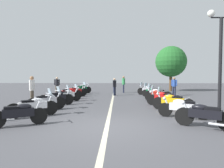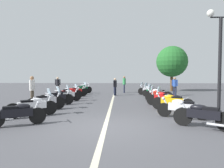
{
  "view_description": "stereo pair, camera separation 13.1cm",
  "coord_description": "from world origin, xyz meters",
  "px_view_note": "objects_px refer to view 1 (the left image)",
  "views": [
    {
      "loc": [
        -6.65,
        -0.37,
        1.8
      ],
      "look_at": [
        6.49,
        0.0,
        1.23
      ],
      "focal_mm": 30.81,
      "sensor_mm": 36.0,
      "label": 1
    },
    {
      "loc": [
        -6.65,
        -0.5,
        1.8
      ],
      "look_at": [
        6.49,
        0.0,
        1.23
      ],
      "focal_mm": 30.81,
      "sensor_mm": 36.0,
      "label": 2
    }
  ],
  "objects_px": {
    "motorcycle_left_row_3": "(57,98)",
    "motorcycle_right_row_4": "(159,95)",
    "motorcycle_left_row_0": "(19,114)",
    "motorcycle_right_row_7": "(148,90)",
    "motorcycle_right_row_1": "(183,108)",
    "traffic_cone_1": "(60,94)",
    "roadside_tree_0": "(171,62)",
    "motorcycle_left_row_1": "(34,106)",
    "bystander_3": "(57,84)",
    "bystander_0": "(115,85)",
    "bystander_2": "(32,88)",
    "motorcycle_left_row_8": "(81,89)",
    "traffic_cone_2": "(45,99)",
    "bystander_4": "(124,83)",
    "motorcycle_right_row_3": "(164,98)",
    "motorcycle_left_row_2": "(47,101)",
    "motorcycle_right_row_5": "(157,93)",
    "motorcycle_left_row_6": "(75,91)",
    "motorcycle_left_row_5": "(69,93)",
    "motorcycle_right_row_6": "(152,92)",
    "motorcycle_right_row_0": "(204,115)",
    "traffic_cone_0": "(58,93)",
    "motorcycle_left_row_7": "(78,90)",
    "street_lamp_twin_globe": "(221,43)",
    "bystander_1": "(174,85)"
  },
  "relations": [
    {
      "from": "motorcycle_left_row_6",
      "to": "motorcycle_left_row_0",
      "type": "bearing_deg",
      "value": -124.65
    },
    {
      "from": "motorcycle_left_row_1",
      "to": "motorcycle_left_row_8",
      "type": "xyz_separation_m",
      "value": [
        11.17,
        -0.01,
        -0.0
      ]
    },
    {
      "from": "traffic_cone_0",
      "to": "bystander_2",
      "type": "height_order",
      "value": "bystander_2"
    },
    {
      "from": "motorcycle_left_row_8",
      "to": "motorcycle_right_row_3",
      "type": "distance_m",
      "value": 10.24
    },
    {
      "from": "motorcycle_left_row_0",
      "to": "motorcycle_right_row_7",
      "type": "bearing_deg",
      "value": 31.29
    },
    {
      "from": "motorcycle_left_row_1",
      "to": "bystander_3",
      "type": "xyz_separation_m",
      "value": [
        10.11,
        2.16,
        0.51
      ]
    },
    {
      "from": "motorcycle_left_row_8",
      "to": "motorcycle_right_row_6",
      "type": "distance_m",
      "value": 7.33
    },
    {
      "from": "bystander_0",
      "to": "bystander_2",
      "type": "height_order",
      "value": "bystander_2"
    },
    {
      "from": "motorcycle_left_row_0",
      "to": "motorcycle_left_row_7",
      "type": "xyz_separation_m",
      "value": [
        11.21,
        0.18,
        0.01
      ]
    },
    {
      "from": "motorcycle_right_row_4",
      "to": "traffic_cone_0",
      "type": "height_order",
      "value": "motorcycle_right_row_4"
    },
    {
      "from": "motorcycle_left_row_3",
      "to": "motorcycle_left_row_8",
      "type": "height_order",
      "value": "motorcycle_left_row_3"
    },
    {
      "from": "street_lamp_twin_globe",
      "to": "bystander_1",
      "type": "height_order",
      "value": "street_lamp_twin_globe"
    },
    {
      "from": "motorcycle_left_row_0",
      "to": "motorcycle_left_row_3",
      "type": "height_order",
      "value": "motorcycle_left_row_3"
    },
    {
      "from": "motorcycle_left_row_8",
      "to": "bystander_3",
      "type": "height_order",
      "value": "bystander_3"
    },
    {
      "from": "traffic_cone_2",
      "to": "motorcycle_left_row_0",
      "type": "bearing_deg",
      "value": -167.91
    },
    {
      "from": "traffic_cone_1",
      "to": "bystander_0",
      "type": "xyz_separation_m",
      "value": [
        1.85,
        -4.47,
        0.63
      ]
    },
    {
      "from": "motorcycle_right_row_1",
      "to": "roadside_tree_0",
      "type": "distance_m",
      "value": 15.25
    },
    {
      "from": "motorcycle_left_row_3",
      "to": "roadside_tree_0",
      "type": "height_order",
      "value": "roadside_tree_0"
    },
    {
      "from": "motorcycle_left_row_0",
      "to": "motorcycle_left_row_6",
      "type": "xyz_separation_m",
      "value": [
        9.51,
        0.12,
        0.02
      ]
    },
    {
      "from": "motorcycle_left_row_2",
      "to": "motorcycle_left_row_3",
      "type": "relative_size",
      "value": 0.88
    },
    {
      "from": "street_lamp_twin_globe",
      "to": "bystander_4",
      "type": "relative_size",
      "value": 2.68
    },
    {
      "from": "motorcycle_left_row_3",
      "to": "bystander_2",
      "type": "bearing_deg",
      "value": 140.39
    },
    {
      "from": "motorcycle_right_row_1",
      "to": "traffic_cone_1",
      "type": "relative_size",
      "value": 3.22
    },
    {
      "from": "motorcycle_right_row_1",
      "to": "motorcycle_left_row_0",
      "type": "bearing_deg",
      "value": 36.98
    },
    {
      "from": "motorcycle_right_row_5",
      "to": "bystander_3",
      "type": "height_order",
      "value": "bystander_3"
    },
    {
      "from": "motorcycle_right_row_6",
      "to": "traffic_cone_0",
      "type": "xyz_separation_m",
      "value": [
        0.02,
        8.08,
        -0.17
      ]
    },
    {
      "from": "bystander_3",
      "to": "street_lamp_twin_globe",
      "type": "bearing_deg",
      "value": 40.25
    },
    {
      "from": "motorcycle_left_row_3",
      "to": "motorcycle_right_row_4",
      "type": "xyz_separation_m",
      "value": [
        1.67,
        -6.53,
        -0.02
      ]
    },
    {
      "from": "motorcycle_left_row_1",
      "to": "motorcycle_right_row_7",
      "type": "height_order",
      "value": "motorcycle_right_row_7"
    },
    {
      "from": "motorcycle_left_row_8",
      "to": "roadside_tree_0",
      "type": "relative_size",
      "value": 0.36
    },
    {
      "from": "motorcycle_right_row_1",
      "to": "motorcycle_right_row_3",
      "type": "bearing_deg",
      "value": -65.81
    },
    {
      "from": "motorcycle_right_row_3",
      "to": "motorcycle_right_row_5",
      "type": "xyz_separation_m",
      "value": [
        3.11,
        -0.27,
        -0.01
      ]
    },
    {
      "from": "motorcycle_left_row_0",
      "to": "motorcycle_left_row_8",
      "type": "bearing_deg",
      "value": 61.62
    },
    {
      "from": "motorcycle_right_row_0",
      "to": "motorcycle_left_row_1",
      "type": "bearing_deg",
      "value": 20.04
    },
    {
      "from": "motorcycle_left_row_2",
      "to": "motorcycle_left_row_3",
      "type": "height_order",
      "value": "motorcycle_left_row_2"
    },
    {
      "from": "motorcycle_left_row_2",
      "to": "motorcycle_right_row_7",
      "type": "height_order",
      "value": "motorcycle_left_row_2"
    },
    {
      "from": "motorcycle_right_row_0",
      "to": "motorcycle_left_row_8",
      "type": "bearing_deg",
      "value": -28.45
    },
    {
      "from": "motorcycle_left_row_0",
      "to": "traffic_cone_2",
      "type": "distance_m",
      "value": 5.58
    },
    {
      "from": "traffic_cone_1",
      "to": "motorcycle_left_row_1",
      "type": "bearing_deg",
      "value": -171.88
    },
    {
      "from": "motorcycle_right_row_0",
      "to": "bystander_4",
      "type": "height_order",
      "value": "bystander_4"
    },
    {
      "from": "motorcycle_left_row_2",
      "to": "motorcycle_right_row_3",
      "type": "bearing_deg",
      "value": -22.61
    },
    {
      "from": "motorcycle_left_row_8",
      "to": "bystander_0",
      "type": "bearing_deg",
      "value": -65.35
    },
    {
      "from": "motorcycle_left_row_0",
      "to": "motorcycle_right_row_4",
      "type": "distance_m",
      "value": 9.06
    },
    {
      "from": "motorcycle_right_row_4",
      "to": "motorcycle_right_row_7",
      "type": "relative_size",
      "value": 0.94
    },
    {
      "from": "bystander_4",
      "to": "roadside_tree_0",
      "type": "height_order",
      "value": "roadside_tree_0"
    },
    {
      "from": "traffic_cone_0",
      "to": "motorcycle_left_row_5",
      "type": "bearing_deg",
      "value": -140.55
    },
    {
      "from": "motorcycle_left_row_6",
      "to": "motorcycle_right_row_7",
      "type": "distance_m",
      "value": 6.66
    },
    {
      "from": "motorcycle_left_row_6",
      "to": "motorcycle_left_row_3",
      "type": "bearing_deg",
      "value": -126.14
    },
    {
      "from": "motorcycle_left_row_5",
      "to": "motorcycle_right_row_6",
      "type": "xyz_separation_m",
      "value": [
        1.71,
        -6.66,
        -0.01
      ]
    },
    {
      "from": "motorcycle_right_row_4",
      "to": "bystander_1",
      "type": "height_order",
      "value": "bystander_1"
    }
  ]
}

